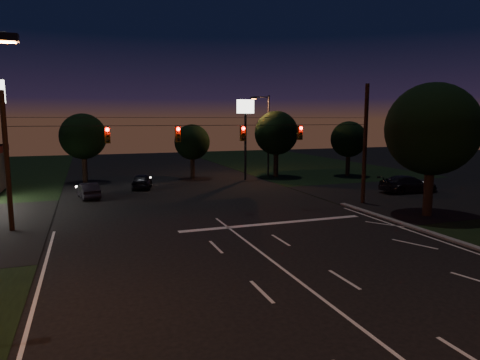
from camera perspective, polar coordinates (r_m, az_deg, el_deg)
name	(u,v)px	position (r m, az deg, el deg)	size (l,w,h in m)	color
ground	(332,306)	(15.70, 12.17, -16.14)	(140.00, 140.00, 0.00)	black
cross_street_right	(435,195)	(39.97, 24.54, -1.84)	(20.00, 16.00, 0.02)	black
stop_bar	(274,223)	(26.68, 4.57, -5.78)	(12.00, 0.50, 0.01)	silver
utility_pole_right	(363,203)	(34.10, 16.03, -3.02)	(0.30, 0.30, 9.00)	black
utility_pole_left	(12,231)	(28.15, -28.10, -6.00)	(0.28, 0.28, 8.00)	black
signal_span	(211,133)	(28.13, -3.85, 6.27)	(24.00, 0.40, 1.56)	black
pole_sign_right	(245,121)	(44.92, 0.73, 7.91)	(1.80, 0.30, 8.40)	black
street_light_right_far	(266,130)	(47.99, 3.53, 6.72)	(2.20, 0.35, 9.00)	black
tree_right_near	(431,130)	(30.77, 24.06, 6.07)	(6.00, 6.00, 8.76)	black
tree_far_b	(83,137)	(46.24, -20.16, 5.41)	(4.60, 4.60, 6.98)	black
tree_far_c	(192,143)	(46.51, -6.41, 4.99)	(3.80, 3.80, 5.86)	black
tree_far_d	(276,134)	(47.53, 4.82, 6.19)	(4.80, 4.80, 7.30)	black
tree_far_e	(348,140)	(49.71, 14.24, 5.23)	(4.00, 4.00, 6.18)	black
car_oncoming_a	(142,181)	(40.79, -12.94, -0.13)	(1.63, 4.06, 1.38)	black
car_oncoming_b	(88,191)	(36.98, -19.58, -1.33)	(1.34, 3.83, 1.26)	black
car_cross	(408,184)	(40.18, 21.53, -0.53)	(2.11, 5.20, 1.51)	black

